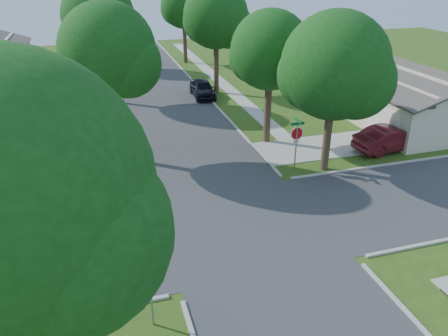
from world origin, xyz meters
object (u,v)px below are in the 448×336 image
tree_e_far (184,7)px  car_driveway (390,138)px  car_curb_west (119,56)px  tree_w_far (96,15)px  stop_sign_ne (297,136)px  house_ne_far (295,52)px  tree_e_near (271,54)px  tree_w_mid (100,20)px  tree_e_mid (217,19)px  tree_sw_corner (15,206)px  car_curb_east (202,88)px  house_ne_near (398,96)px  tree_ne_corner (335,71)px  tree_w_near (109,55)px  stop_sign_sw (149,275)px

tree_e_far → car_driveway: bearing=-76.7°
car_driveway → car_curb_west: (-14.06, 30.98, -0.08)m
tree_w_far → car_curb_west: 5.80m
tree_e_far → stop_sign_ne: bearing=-90.1°
tree_w_far → house_ne_far: (20.64, -5.01, -3.99)m
tree_e_near → tree_w_mid: bearing=128.0°
tree_e_far → tree_w_mid: bearing=-125.9°
tree_w_far → house_ne_far: 21.61m
car_driveway → stop_sign_ne: bearing=89.9°
tree_e_mid → tree_e_far: bearing=90.0°
tree_sw_corner → tree_e_mid: bearing=66.5°
tree_e_near → house_ne_far: tree_e_near is taller
tree_e_near → car_curb_east: tree_e_near is taller
tree_e_near → house_ne_far: size_ratio=0.61×
stop_sign_ne → house_ne_near: (11.29, 6.30, -0.51)m
tree_w_far → house_ne_near: bearing=-48.1°
tree_sw_corner → car_curb_west: 44.10m
tree_ne_corner → car_driveway: tree_ne_corner is taller
house_ne_far → car_driveway: house_ne_far is taller
stop_sign_ne → tree_sw_corner: bearing=-136.1°
tree_w_far → house_ne_far: tree_w_far is taller
stop_sign_ne → tree_w_near: bearing=155.3°
tree_w_near → car_curb_west: bearing=85.7°
tree_ne_corner → car_curb_east: bearing=101.3°
tree_e_mid → car_driveway: (6.74, -15.51, -5.48)m
house_ne_far → tree_ne_corner: bearing=-111.2°
car_driveway → car_curb_east: car_driveway is taller
tree_e_far → house_ne_near: 25.99m
stop_sign_sw → car_driveway: bearing=32.2°
tree_sw_corner → car_curb_west: (4.88, 43.47, -5.57)m
tree_w_near → tree_sw_corner: bearing=-99.9°
tree_sw_corner → car_driveway: 23.34m
tree_e_mid → tree_w_mid: size_ratio=0.96×
tree_e_mid → tree_ne_corner: bearing=-84.6°
stop_sign_sw → car_driveway: size_ratio=0.63×
house_ne_near → tree_sw_corner: bearing=-142.5°
tree_w_far → car_curb_east: bearing=-60.6°
tree_e_near → tree_w_mid: size_ratio=0.87×
stop_sign_sw → car_curb_west: size_ratio=0.62×
house_ne_near → house_ne_far: size_ratio=1.00×
car_curb_east → car_curb_west: (-5.76, 16.39, -0.05)m
stop_sign_sw → tree_e_mid: 27.71m
stop_sign_ne → tree_w_mid: bearing=119.8°
tree_w_mid → house_ne_far: (20.63, 7.99, -4.97)m
tree_w_mid → tree_sw_corner: 28.14m
tree_w_near → car_driveway: 17.36m
tree_w_near → house_ne_far: 29.10m
tree_e_near → car_driveway: tree_e_near is taller
tree_w_near → tree_ne_corner: 12.02m
stop_sign_sw → tree_ne_corner: (11.06, 8.91, 3.56)m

